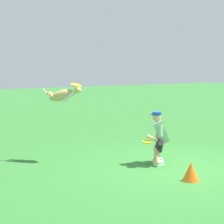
{
  "coord_description": "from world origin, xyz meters",
  "views": [
    {
      "loc": [
        5.34,
        6.42,
        2.43
      ],
      "look_at": [
        1.04,
        -1.29,
        1.27
      ],
      "focal_mm": 58.11,
      "sensor_mm": 36.0,
      "label": 1
    }
  ],
  "objects_px": {
    "person": "(159,136)",
    "training_cone": "(191,172)",
    "frisbee_flying": "(76,85)",
    "frisbee_held": "(147,142)",
    "dog": "(63,95)"
  },
  "relations": [
    {
      "from": "frisbee_held",
      "to": "training_cone",
      "type": "distance_m",
      "value": 1.41
    },
    {
      "from": "person",
      "to": "frisbee_held",
      "type": "bearing_deg",
      "value": 38.35
    },
    {
      "from": "dog",
      "to": "frisbee_held",
      "type": "height_order",
      "value": "dog"
    },
    {
      "from": "dog",
      "to": "frisbee_flying",
      "type": "height_order",
      "value": "frisbee_flying"
    },
    {
      "from": "frisbee_flying",
      "to": "frisbee_held",
      "type": "bearing_deg",
      "value": 133.77
    },
    {
      "from": "dog",
      "to": "training_cone",
      "type": "xyz_separation_m",
      "value": [
        -1.73,
        2.81,
        -1.48
      ]
    },
    {
      "from": "frisbee_flying",
      "to": "frisbee_held",
      "type": "xyz_separation_m",
      "value": [
        -1.25,
        1.31,
        -1.31
      ]
    },
    {
      "from": "person",
      "to": "training_cone",
      "type": "bearing_deg",
      "value": 113.41
    },
    {
      "from": "dog",
      "to": "frisbee_held",
      "type": "relative_size",
      "value": 3.71
    },
    {
      "from": "person",
      "to": "dog",
      "type": "distance_m",
      "value": 2.58
    },
    {
      "from": "dog",
      "to": "frisbee_flying",
      "type": "bearing_deg",
      "value": 10.17
    },
    {
      "from": "person",
      "to": "frisbee_flying",
      "type": "relative_size",
      "value": 4.74
    },
    {
      "from": "dog",
      "to": "training_cone",
      "type": "distance_m",
      "value": 3.61
    },
    {
      "from": "person",
      "to": "frisbee_held",
      "type": "relative_size",
      "value": 5.72
    },
    {
      "from": "person",
      "to": "training_cone",
      "type": "relative_size",
      "value": 3.24
    }
  ]
}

